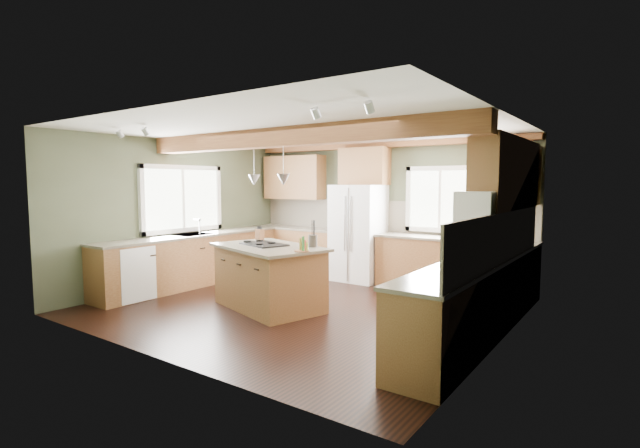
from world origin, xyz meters
The scene contains 37 objects.
floor centered at (0.00, 0.00, 0.00)m, with size 5.60×5.60×0.00m, color black.
ceiling centered at (0.00, 0.00, 2.60)m, with size 5.60×5.60×0.00m, color silver.
wall_back centered at (0.00, 2.50, 1.30)m, with size 5.60×5.60×0.00m, color #414732.
wall_left centered at (-2.80, 0.00, 1.30)m, with size 5.00×5.00×0.00m, color #414732.
wall_right centered at (2.80, 0.00, 1.30)m, with size 5.00×5.00×0.00m, color #414732.
ceiling_beam centered at (0.00, -0.33, 2.47)m, with size 5.55×0.26×0.26m, color #592C19.
soffit_trim centered at (0.00, 2.40, 2.54)m, with size 5.55×0.20×0.10m, color #592C19.
backsplash_back centered at (0.00, 2.48, 1.21)m, with size 5.58×0.03×0.58m, color brown.
backsplash_right centered at (2.78, 0.05, 1.21)m, with size 0.03×3.70×0.58m, color brown.
base_cab_back_left centered at (-1.79, 2.20, 0.44)m, with size 2.02×0.60×0.88m, color brown.
counter_back_left centered at (-1.79, 2.20, 0.90)m, with size 2.06×0.64×0.04m, color brown.
base_cab_back_right centered at (1.49, 2.20, 0.44)m, with size 2.62×0.60×0.88m, color brown.
counter_back_right centered at (1.49, 2.20, 0.90)m, with size 2.66×0.64×0.04m, color brown.
base_cab_left centered at (-2.50, 0.05, 0.44)m, with size 0.60×3.70×0.88m, color brown.
counter_left centered at (-2.50, 0.05, 0.90)m, with size 0.64×3.74×0.04m, color brown.
base_cab_right centered at (2.50, 0.05, 0.44)m, with size 0.60×3.70×0.88m, color brown.
counter_right centered at (2.50, 0.05, 0.90)m, with size 0.64×3.74×0.04m, color brown.
upper_cab_back_left centered at (-1.99, 2.33, 1.95)m, with size 1.40×0.35×0.90m, color brown.
upper_cab_over_fridge centered at (-0.30, 2.33, 2.15)m, with size 0.96×0.35×0.70m, color brown.
upper_cab_right centered at (2.62, 0.90, 1.95)m, with size 0.35×2.20×0.90m, color brown.
upper_cab_back_corner centered at (2.30, 2.33, 1.95)m, with size 0.90×0.35×0.90m, color brown.
window_left centered at (-2.78, 0.05, 1.55)m, with size 0.04×1.60×1.05m, color white.
window_back centered at (1.15, 2.48, 1.55)m, with size 1.10×0.04×1.00m, color white.
sink centered at (-2.50, 0.05, 0.91)m, with size 0.50×0.65×0.03m, color #262628.
faucet centered at (-2.32, 0.05, 1.05)m, with size 0.02×0.02×0.28m, color #B2B2B7.
dishwasher centered at (-2.49, -1.25, 0.43)m, with size 0.60×0.60×0.84m, color white.
oven centered at (2.49, -1.25, 0.43)m, with size 0.60×0.72×0.84m, color white.
microwave centered at (2.58, -0.05, 1.55)m, with size 0.40×0.70×0.38m, color white.
pendant_left centered at (-0.75, -0.21, 1.88)m, with size 0.18×0.18×0.16m, color #B2B2B7.
pendant_right centered at (0.01, -0.44, 1.88)m, with size 0.18×0.18×0.16m, color #B2B2B7.
refrigerator centered at (-0.30, 2.12, 0.90)m, with size 0.90×0.74×1.80m, color white.
island centered at (-0.37, -0.33, 0.44)m, with size 1.59×0.97×0.88m, color olive.
island_top centered at (-0.37, -0.33, 0.90)m, with size 1.69×1.08×0.04m, color brown.
cooktop centered at (-0.49, -0.29, 0.93)m, with size 0.69×0.46×0.02m, color black.
knife_block centered at (-0.79, -0.06, 1.02)m, with size 0.12×0.09×0.20m, color brown.
utensil_crock centered at (0.22, -0.05, 1.01)m, with size 0.13×0.13×0.17m, color #433B35.
bottle_tray centered at (0.37, -0.49, 1.02)m, with size 0.21×0.21×0.19m, color brown, non-canonical shape.
Camera 1 is at (4.11, -5.36, 1.83)m, focal length 26.00 mm.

